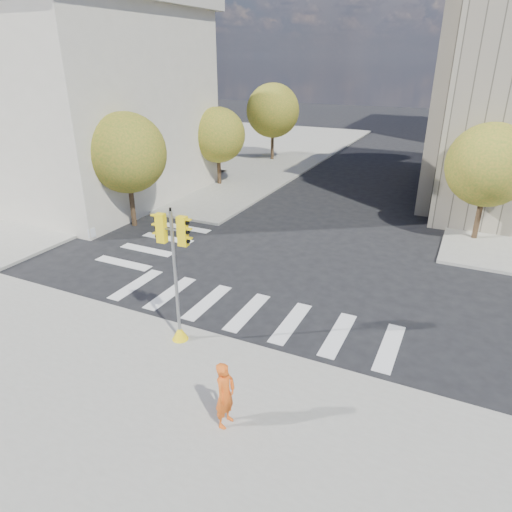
{
  "coord_description": "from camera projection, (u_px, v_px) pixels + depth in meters",
  "views": [
    {
      "loc": [
        6.79,
        -15.62,
        9.08
      ],
      "look_at": [
        -0.08,
        -1.29,
        2.1
      ],
      "focal_mm": 32.0,
      "sensor_mm": 36.0,
      "label": 1
    }
  ],
  "objects": [
    {
      "name": "planter_wall",
      "position": [
        64.0,
        221.0,
        26.17
      ],
      "size": [
        5.89,
        1.96,
        0.5
      ],
      "primitive_type": "cube",
      "rotation": [
        0.0,
        0.0,
        -0.27
      ],
      "color": "silver",
      "rests_on": "sidewalk_left_near"
    },
    {
      "name": "tree_re_mid",
      "position": [
        491.0,
        128.0,
        32.68
      ],
      "size": [
        4.6,
        4.6,
        6.66
      ],
      "color": "#382616",
      "rests_on": "ground"
    },
    {
      "name": "tree_lw_far",
      "position": [
        273.0,
        111.0,
        41.38
      ],
      "size": [
        4.8,
        4.8,
        6.95
      ],
      "color": "#382616",
      "rests_on": "ground"
    },
    {
      "name": "sidewalk_far_left",
      "position": [
        198.0,
        148.0,
        48.58
      ],
      "size": [
        28.0,
        40.0,
        0.15
      ],
      "primitive_type": "cube",
      "color": "gray",
      "rests_on": "ground"
    },
    {
      "name": "lamp_near",
      "position": [
        501.0,
        143.0,
        25.78
      ],
      "size": [
        0.35,
        0.18,
        8.11
      ],
      "color": "black",
      "rests_on": "sidewalk_far_right"
    },
    {
      "name": "photographer",
      "position": [
        225.0,
        395.0,
        11.71
      ],
      "size": [
        0.49,
        0.72,
        1.89
      ],
      "primitive_type": "imported",
      "rotation": [
        0.0,
        0.0,
        1.51
      ],
      "color": "#E75915",
      "rests_on": "sidewalk_near"
    },
    {
      "name": "tree_re_far",
      "position": [
        491.0,
        117.0,
        42.78
      ],
      "size": [
        4.0,
        4.0,
        5.88
      ],
      "color": "#382616",
      "rests_on": "ground"
    },
    {
      "name": "traffic_signal",
      "position": [
        176.0,
        287.0,
        14.89
      ],
      "size": [
        1.07,
        0.56,
        4.72
      ],
      "rotation": [
        0.0,
        0.0,
        0.08
      ],
      "color": "yellow",
      "rests_on": "sidewalk_near"
    },
    {
      "name": "ground",
      "position": [
        271.0,
        291.0,
        19.23
      ],
      "size": [
        160.0,
        160.0,
        0.0
      ],
      "primitive_type": "plane",
      "color": "black",
      "rests_on": "ground"
    },
    {
      "name": "sidewalk_near",
      "position": [
        70.0,
        498.0,
        10.12
      ],
      "size": [
        30.0,
        14.0,
        0.15
      ],
      "primitive_type": "cube",
      "color": "gray",
      "rests_on": "ground"
    },
    {
      "name": "classical_building",
      "position": [
        52.0,
        98.0,
        31.16
      ],
      "size": [
        19.0,
        15.0,
        12.7
      ],
      "color": "beige",
      "rests_on": "ground"
    },
    {
      "name": "tree_lw_near",
      "position": [
        126.0,
        153.0,
        25.0
      ],
      "size": [
        4.4,
        4.4,
        6.41
      ],
      "color": "#382616",
      "rests_on": "ground"
    },
    {
      "name": "lamp_far",
      "position": [
        499.0,
        116.0,
        37.34
      ],
      "size": [
        0.35,
        0.18,
        8.11
      ],
      "color": "black",
      "rests_on": "sidewalk_far_right"
    },
    {
      "name": "tree_lw_mid",
      "position": [
        218.0,
        135.0,
        33.43
      ],
      "size": [
        4.0,
        4.0,
        5.77
      ],
      "color": "#382616",
      "rests_on": "ground"
    },
    {
      "name": "tree_re_near",
      "position": [
        489.0,
        165.0,
        22.89
      ],
      "size": [
        4.2,
        4.2,
        6.16
      ],
      "color": "#382616",
      "rests_on": "ground"
    }
  ]
}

